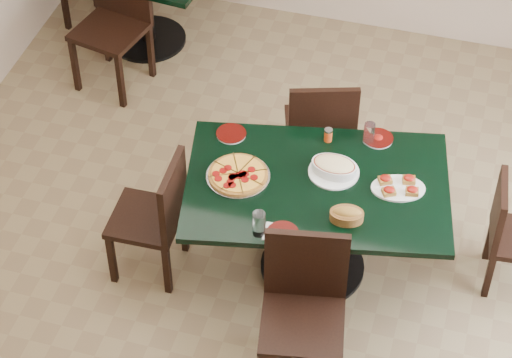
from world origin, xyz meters
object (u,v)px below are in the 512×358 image
(main_table, at_px, (316,205))
(bread_basket, at_px, (347,215))
(pepperoni_pizza, at_px, (238,175))
(chair_near, at_px, (304,302))
(bruschetta_platter, at_px, (398,186))
(back_chair_near, at_px, (116,15))
(lasagna_casserole, at_px, (334,167))
(chair_right, at_px, (510,231))
(chair_far, at_px, (321,128))
(chair_left, at_px, (158,213))

(main_table, bearing_deg, bread_basket, -57.64)
(pepperoni_pizza, height_order, bread_basket, bread_basket)
(bread_basket, bearing_deg, chair_near, -113.88)
(main_table, xyz_separation_m, chair_near, (0.10, -0.71, -0.02))
(main_table, height_order, bruschetta_platter, bruschetta_platter)
(main_table, height_order, pepperoni_pizza, pepperoni_pizza)
(back_chair_near, bearing_deg, lasagna_casserole, -22.83)
(pepperoni_pizza, bearing_deg, chair_near, -48.53)
(chair_right, bearing_deg, main_table, 96.23)
(chair_right, height_order, back_chair_near, back_chair_near)
(chair_near, height_order, bread_basket, chair_near)
(chair_right, bearing_deg, chair_far, 63.79)
(back_chair_near, bearing_deg, chair_right, -10.07)
(chair_right, xyz_separation_m, bruschetta_platter, (-0.69, -0.15, 0.34))
(chair_right, bearing_deg, chair_left, 97.98)
(main_table, relative_size, bruschetta_platter, 4.70)
(back_chair_near, relative_size, pepperoni_pizza, 2.65)
(chair_right, relative_size, bread_basket, 3.74)
(chair_left, bearing_deg, chair_right, 101.75)
(pepperoni_pizza, bearing_deg, lasagna_casserole, 19.53)
(chair_left, bearing_deg, pepperoni_pizza, 110.37)
(chair_far, xyz_separation_m, back_chair_near, (-1.73, 0.76, 0.04))
(chair_near, distance_m, bread_basket, 0.55)
(bread_basket, bearing_deg, lasagna_casserole, 103.53)
(chair_left, xyz_separation_m, bruschetta_platter, (1.37, 0.34, 0.28))
(chair_far, bearing_deg, main_table, 83.37)
(lasagna_casserole, bearing_deg, chair_left, -154.68)
(chair_far, relative_size, chair_right, 1.19)
(back_chair_near, distance_m, lasagna_casserole, 2.38)
(pepperoni_pizza, relative_size, lasagna_casserole, 1.25)
(main_table, height_order, chair_far, chair_far)
(chair_right, distance_m, bread_basket, 1.09)
(bruschetta_platter, bearing_deg, pepperoni_pizza, 175.02)
(chair_left, xyz_separation_m, bread_basket, (1.14, 0.02, 0.29))
(back_chair_near, relative_size, bruschetta_platter, 2.78)
(main_table, bearing_deg, chair_right, 0.34)
(chair_right, height_order, chair_left, chair_left)
(main_table, xyz_separation_m, chair_right, (1.15, 0.24, -0.13))
(bruschetta_platter, bearing_deg, chair_near, -128.76)
(chair_near, bearing_deg, back_chair_near, 121.48)
(lasagna_casserole, bearing_deg, chair_near, -83.14)
(main_table, relative_size, pepperoni_pizza, 4.49)
(main_table, height_order, bread_basket, bread_basket)
(chair_right, height_order, pepperoni_pizza, chair_right)
(main_table, distance_m, pepperoni_pizza, 0.51)
(back_chair_near, distance_m, pepperoni_pizza, 2.11)
(back_chair_near, xyz_separation_m, bruschetta_platter, (2.33, -1.40, 0.21))
(chair_far, xyz_separation_m, chair_right, (1.29, -0.48, -0.09))
(chair_right, bearing_deg, chair_near, 126.85)
(chair_right, bearing_deg, bread_basket, 111.51)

